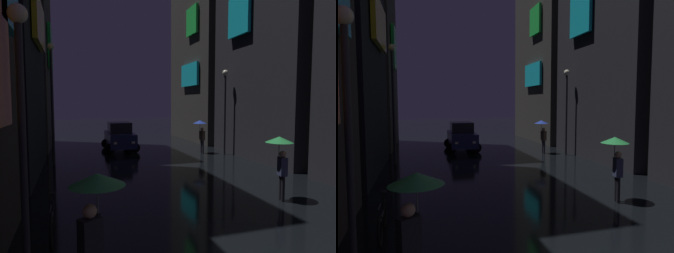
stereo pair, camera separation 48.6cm
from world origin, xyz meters
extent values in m
cube|color=yellow|center=(-5.35, 12.58, 6.72)|extent=(0.20, 3.66, 1.96)
cube|color=#26E54C|center=(-5.35, 20.64, 7.08)|extent=(0.20, 2.18, 2.92)
cube|color=#19D8F2|center=(5.35, 13.67, 8.31)|extent=(0.20, 2.17, 2.32)
cube|color=#19D8F2|center=(5.35, 21.21, 5.55)|extent=(0.20, 3.35, 1.84)
cube|color=#26E54C|center=(5.35, 20.77, 9.81)|extent=(0.20, 2.06, 2.21)
cylinder|color=black|center=(2.43, 5.94, 0.42)|extent=(0.12, 0.12, 0.85)
cylinder|color=black|center=(2.48, 6.12, 0.42)|extent=(0.12, 0.12, 0.85)
cube|color=#333859|center=(2.46, 6.03, 1.15)|extent=(0.30, 0.39, 0.60)
sphere|color=tan|center=(2.46, 6.03, 1.56)|extent=(0.22, 0.22, 0.22)
cylinder|color=#333859|center=(2.46, 6.22, 1.20)|extent=(0.09, 0.09, 0.50)
cylinder|color=slate|center=(2.46, 6.22, 1.53)|extent=(0.02, 0.02, 0.77)
cone|color=green|center=(2.46, 6.22, 2.02)|extent=(0.90, 0.90, 0.20)
cylinder|color=#2D2D38|center=(3.89, 15.32, 0.42)|extent=(0.12, 0.12, 0.85)
cylinder|color=#2D2D38|center=(3.84, 15.50, 0.42)|extent=(0.12, 0.12, 0.85)
cube|color=brown|center=(3.87, 15.41, 1.15)|extent=(0.30, 0.38, 0.60)
sphere|color=tan|center=(3.87, 15.41, 1.56)|extent=(0.22, 0.22, 0.22)
cylinder|color=brown|center=(3.77, 15.57, 1.20)|extent=(0.09, 0.09, 0.50)
cylinder|color=slate|center=(3.77, 15.57, 1.53)|extent=(0.02, 0.02, 0.77)
cone|color=#263FB2|center=(3.77, 15.57, 2.02)|extent=(0.90, 0.90, 0.20)
cube|color=black|center=(-3.87, 2.65, 1.15)|extent=(0.40, 0.36, 0.60)
sphere|color=tan|center=(-3.87, 2.65, 1.56)|extent=(0.22, 0.22, 0.22)
cylinder|color=black|center=(-3.74, 2.78, 1.20)|extent=(0.09, 0.09, 0.50)
cylinder|color=slate|center=(-3.74, 2.78, 1.53)|extent=(0.02, 0.02, 0.77)
cone|color=green|center=(-3.74, 2.78, 2.02)|extent=(0.90, 0.90, 0.20)
torus|color=black|center=(-4.59, 4.90, 0.36)|extent=(0.08, 0.72, 0.72)
torus|color=black|center=(-4.61, 6.00, 0.36)|extent=(0.08, 0.72, 0.72)
cylinder|color=black|center=(-4.60, 5.45, 0.54)|extent=(0.07, 1.00, 0.05)
cylinder|color=black|center=(-4.61, 6.00, 0.71)|extent=(0.04, 0.04, 0.40)
cube|color=black|center=(-4.61, 6.00, 0.93)|extent=(0.13, 0.24, 0.06)
cylinder|color=black|center=(-4.59, 4.90, 0.91)|extent=(0.04, 0.45, 0.03)
cube|color=navy|center=(-0.96, 18.34, 0.77)|extent=(1.77, 4.13, 0.90)
cube|color=black|center=(-0.96, 18.34, 1.57)|extent=(1.48, 1.87, 0.70)
cylinder|color=black|center=(-0.18, 16.99, 0.32)|extent=(0.64, 0.23, 0.64)
cylinder|color=black|center=(-1.79, 17.02, 0.32)|extent=(0.64, 0.23, 0.64)
cylinder|color=black|center=(-0.13, 19.65, 0.32)|extent=(0.64, 0.23, 0.64)
cylinder|color=black|center=(-1.75, 19.68, 0.32)|extent=(0.64, 0.23, 0.64)
cube|color=white|center=(-0.45, 16.26, 0.77)|extent=(0.20, 0.06, 0.14)
cube|color=white|center=(-1.55, 16.27, 0.77)|extent=(0.20, 0.06, 0.14)
cylinder|color=#2D2D33|center=(-5.00, 4.19, 2.34)|extent=(0.14, 0.14, 4.69)
sphere|color=#F9EFCC|center=(-5.00, 4.19, 4.87)|extent=(0.36, 0.36, 0.36)
cylinder|color=#2D2D33|center=(5.00, 14.56, 2.45)|extent=(0.14, 0.14, 4.90)
sphere|color=#F9EFCC|center=(5.00, 14.56, 5.08)|extent=(0.36, 0.36, 0.36)
cylinder|color=#2D2D33|center=(-5.00, 14.55, 2.96)|extent=(0.14, 0.14, 5.91)
sphere|color=#F9EFCC|center=(-5.00, 14.55, 6.09)|extent=(0.36, 0.36, 0.36)
camera|label=1|loc=(-4.12, -2.01, 3.23)|focal=32.00mm
camera|label=2|loc=(-3.66, -2.15, 3.23)|focal=32.00mm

